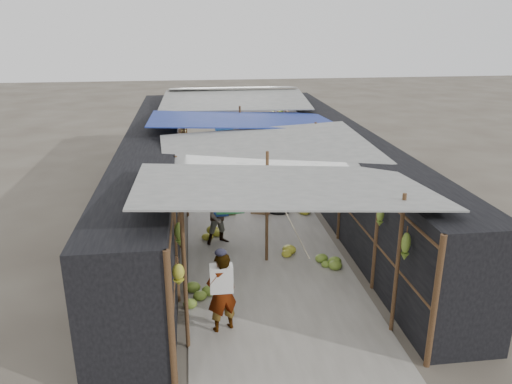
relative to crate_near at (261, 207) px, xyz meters
name	(u,v)px	position (x,y,z in m)	size (l,w,h in m)	color
ground	(292,338)	(-0.31, -6.04, -0.16)	(80.00, 80.00, 0.00)	#6B6356
aisle_slab	(249,207)	(-0.31, 0.46, -0.15)	(3.60, 16.00, 0.02)	#9E998E
stall_left	(154,174)	(-3.01, 0.46, 0.99)	(1.40, 15.00, 2.30)	black
stall_right	(339,167)	(2.39, 0.46, 0.99)	(1.40, 15.00, 2.30)	black
crate_near	(261,207)	(0.00, 0.00, 0.00)	(0.55, 0.44, 0.33)	olive
crate_mid	(268,205)	(0.21, 0.11, 0.00)	(0.54, 0.43, 0.32)	olive
crate_back	(212,179)	(-1.29, 2.97, -0.03)	(0.42, 0.35, 0.27)	olive
black_basin	(279,209)	(0.50, -0.02, -0.07)	(0.63, 0.63, 0.19)	black
vendor_elderly	(222,292)	(-1.50, -5.62, 0.60)	(0.56, 0.36, 1.52)	white
shopper_blue	(220,216)	(-1.30, -1.95, 0.57)	(0.71, 0.55, 1.46)	navy
vendor_seated	(256,153)	(0.50, 5.02, 0.29)	(0.59, 0.34, 0.92)	#544D49
market_canopy	(248,125)	(-0.28, 0.80, 2.24)	(5.62, 15.20, 2.77)	brown
hanging_bananas	(241,149)	(-0.47, 0.94, 1.49)	(3.95, 14.24, 0.81)	#ACAA2C
floor_bananas	(249,207)	(-0.34, 0.13, -0.02)	(3.87, 10.42, 0.36)	olive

